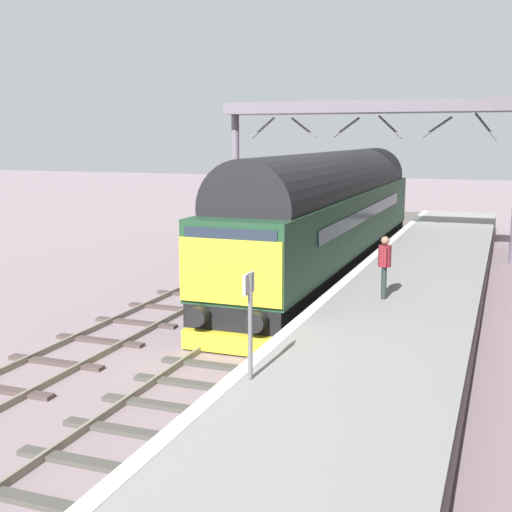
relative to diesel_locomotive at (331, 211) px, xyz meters
The scene contains 8 objects.
ground_plane 6.91m from the diesel_locomotive, 90.01° to the right, with size 140.00×140.00×0.00m, color gray.
track_main 6.89m from the diesel_locomotive, 90.01° to the right, with size 2.50×60.00×0.15m.
track_adjacent_west 7.72m from the diesel_locomotive, 118.44° to the right, with size 2.50×60.00×0.15m.
station_platform 7.64m from the diesel_locomotive, 60.83° to the right, with size 4.00×44.00×1.01m.
diesel_locomotive is the anchor object (origin of this frame).
platform_number_sign 13.90m from the diesel_locomotive, 81.56° to the right, with size 0.10×0.44×1.89m.
waiting_passenger 7.57m from the diesel_locomotive, 65.00° to the right, with size 0.40×0.50×1.64m.
overhead_footbridge 6.30m from the diesel_locomotive, 86.62° to the left, with size 12.79×2.00×6.71m.
Camera 1 is at (6.10, -17.91, 5.20)m, focal length 47.49 mm.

